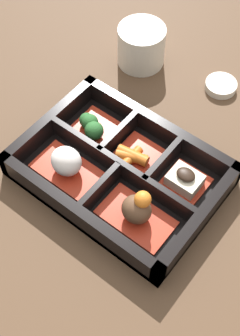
{
  "coord_description": "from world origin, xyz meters",
  "views": [
    {
      "loc": [
        -0.21,
        0.27,
        0.54
      ],
      "look_at": [
        0.0,
        0.0,
        0.03
      ],
      "focal_mm": 50.0,
      "sensor_mm": 36.0,
      "label": 1
    }
  ],
  "objects": [
    {
      "name": "bento_base",
      "position": [
        0.0,
        0.0,
        0.01
      ],
      "size": [
        0.26,
        0.19,
        0.01
      ],
      "color": "black",
      "rests_on": "ground_plane"
    },
    {
      "name": "bowl_stew",
      "position": [
        -0.06,
        0.04,
        0.03
      ],
      "size": [
        0.1,
        0.06,
        0.06
      ],
      "color": "#B22D19",
      "rests_on": "bento_base"
    },
    {
      "name": "bowl_rice",
      "position": [
        0.06,
        0.04,
        0.03
      ],
      "size": [
        0.1,
        0.06,
        0.05
      ],
      "color": "#B22D19",
      "rests_on": "bento_base"
    },
    {
      "name": "ground_plane",
      "position": [
        0.0,
        0.0,
        0.0
      ],
      "size": [
        3.0,
        3.0,
        0.0
      ],
      "primitive_type": "plane",
      "color": "#4C3523"
    },
    {
      "name": "bento_rim",
      "position": [
        -0.0,
        -0.0,
        0.02
      ],
      "size": [
        0.26,
        0.19,
        0.04
      ],
      "color": "black",
      "rests_on": "ground_plane"
    },
    {
      "name": "bowl_carrots",
      "position": [
        -0.0,
        -0.03,
        0.02
      ],
      "size": [
        0.06,
        0.06,
        0.02
      ],
      "color": "#B22D19",
      "rests_on": "bento_base"
    },
    {
      "name": "sauce_dish",
      "position": [
        -0.02,
        -0.23,
        0.01
      ],
      "size": [
        0.05,
        0.05,
        0.01
      ],
      "color": "beige",
      "rests_on": "ground_plane"
    },
    {
      "name": "bowl_greens",
      "position": [
        0.08,
        -0.03,
        0.02
      ],
      "size": [
        0.06,
        0.06,
        0.03
      ],
      "color": "#B22D19",
      "rests_on": "bento_base"
    },
    {
      "name": "tea_cup",
      "position": [
        0.12,
        -0.2,
        0.03
      ],
      "size": [
        0.08,
        0.08,
        0.07
      ],
      "color": "beige",
      "rests_on": "ground_plane"
    },
    {
      "name": "bowl_tofu",
      "position": [
        -0.08,
        -0.04,
        0.02
      ],
      "size": [
        0.06,
        0.06,
        0.03
      ],
      "color": "#B22D19",
      "rests_on": "bento_base"
    }
  ]
}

